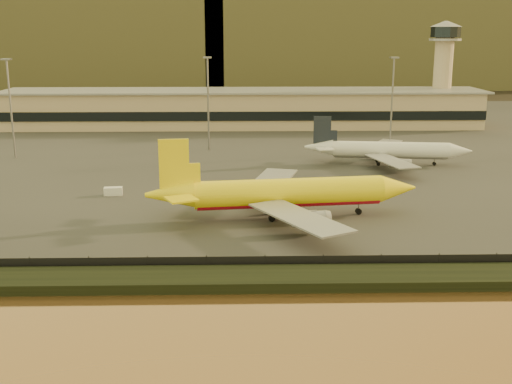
# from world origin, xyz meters

# --- Properties ---
(ground) EXTENTS (900.00, 900.00, 0.00)m
(ground) POSITION_xyz_m (0.00, 0.00, 0.00)
(ground) COLOR black
(ground) RESTS_ON ground
(embankment) EXTENTS (320.00, 7.00, 1.40)m
(embankment) POSITION_xyz_m (0.00, -17.00, 0.70)
(embankment) COLOR black
(embankment) RESTS_ON ground
(tarmac) EXTENTS (320.00, 220.00, 0.20)m
(tarmac) POSITION_xyz_m (0.00, 95.00, 0.10)
(tarmac) COLOR #2D2D2D
(tarmac) RESTS_ON ground
(perimeter_fence) EXTENTS (300.00, 0.05, 2.20)m
(perimeter_fence) POSITION_xyz_m (0.00, -13.00, 1.30)
(perimeter_fence) COLOR black
(perimeter_fence) RESTS_ON tarmac
(terminal_building) EXTENTS (202.00, 25.00, 12.60)m
(terminal_building) POSITION_xyz_m (-14.52, 125.55, 6.25)
(terminal_building) COLOR tan
(terminal_building) RESTS_ON tarmac
(control_tower) EXTENTS (11.20, 11.20, 35.50)m
(control_tower) POSITION_xyz_m (70.00, 131.00, 21.66)
(control_tower) COLOR tan
(control_tower) RESTS_ON tarmac
(apron_light_masts) EXTENTS (152.20, 12.20, 25.40)m
(apron_light_masts) POSITION_xyz_m (15.00, 75.00, 15.70)
(apron_light_masts) COLOR slate
(apron_light_masts) RESTS_ON tarmac
(distant_hills) EXTENTS (470.00, 160.00, 70.00)m
(distant_hills) POSITION_xyz_m (-20.74, 340.00, 31.39)
(distant_hills) COLOR brown
(distant_hills) RESTS_ON ground
(dhl_cargo_jet) EXTENTS (48.53, 47.19, 14.49)m
(dhl_cargo_jet) POSITION_xyz_m (6.40, 13.30, 4.53)
(dhl_cargo_jet) COLOR yellow
(dhl_cargo_jet) RESTS_ON tarmac
(white_narrowbody_jet) EXTENTS (40.89, 39.60, 11.75)m
(white_narrowbody_jet) POSITION_xyz_m (34.96, 59.05, 3.71)
(white_narrowbody_jet) COLOR white
(white_narrowbody_jet) RESTS_ON tarmac
(gse_vehicle_yellow) EXTENTS (4.39, 2.32, 1.90)m
(gse_vehicle_yellow) POSITION_xyz_m (13.18, 33.42, 1.15)
(gse_vehicle_yellow) COLOR yellow
(gse_vehicle_yellow) RESTS_ON tarmac
(gse_vehicle_white) EXTENTS (3.78, 2.03, 1.63)m
(gse_vehicle_white) POSITION_xyz_m (-26.91, 29.87, 1.01)
(gse_vehicle_white) COLOR white
(gse_vehicle_white) RESTS_ON tarmac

